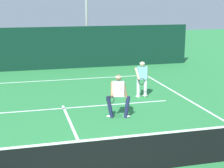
{
  "coord_description": "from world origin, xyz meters",
  "views": [
    {
      "loc": [
        -1.63,
        -7.96,
        4.35
      ],
      "look_at": [
        1.93,
        5.61,
        1.0
      ],
      "focal_mm": 57.12,
      "sensor_mm": 36.0,
      "label": 1
    }
  ],
  "objects": [
    {
      "name": "player_near",
      "position": [
        1.83,
        4.32,
        0.91
      ],
      "size": [
        1.03,
        0.84,
        1.65
      ],
      "rotation": [
        0.0,
        0.0,
        2.87
      ],
      "color": "#1E234C",
      "rests_on": "ground_plane"
    },
    {
      "name": "player_far",
      "position": [
        3.67,
        6.88,
        0.9
      ],
      "size": [
        0.69,
        0.86,
        1.63
      ],
      "rotation": [
        0.0,
        0.0,
        3.23
      ],
      "color": "silver",
      "rests_on": "ground_plane"
    },
    {
      "name": "court_line_service",
      "position": [
        0.0,
        6.02,
        0.0
      ],
      "size": [
        8.96,
        0.1,
        0.01
      ],
      "primitive_type": "cube",
      "color": "white",
      "rests_on": "ground_plane"
    },
    {
      "name": "court_line_baseline_far",
      "position": [
        0.0,
        11.33,
        0.0
      ],
      "size": [
        11.0,
        0.1,
        0.01
      ],
      "primitive_type": "cube",
      "color": "white",
      "rests_on": "ground_plane"
    },
    {
      "name": "back_fence_windscreen",
      "position": [
        0.0,
        14.6,
        1.34
      ],
      "size": [
        19.0,
        0.12,
        2.68
      ],
      "primitive_type": "cube",
      "color": "black",
      "rests_on": "ground_plane"
    },
    {
      "name": "tennis_ball",
      "position": [
        -1.62,
        2.36,
        0.03
      ],
      "size": [
        0.07,
        0.07,
        0.07
      ],
      "primitive_type": "sphere",
      "color": "#D1E033",
      "rests_on": "ground_plane"
    },
    {
      "name": "court_line_centre",
      "position": [
        0.0,
        3.2,
        0.0
      ],
      "size": [
        0.1,
        6.4,
        0.01
      ],
      "primitive_type": "cube",
      "color": "white",
      "rests_on": "ground_plane"
    },
    {
      "name": "tennis_net",
      "position": [
        0.0,
        0.0,
        0.53
      ],
      "size": [
        12.04,
        0.09,
        1.11
      ],
      "color": "#1E4723",
      "rests_on": "ground_plane"
    }
  ]
}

